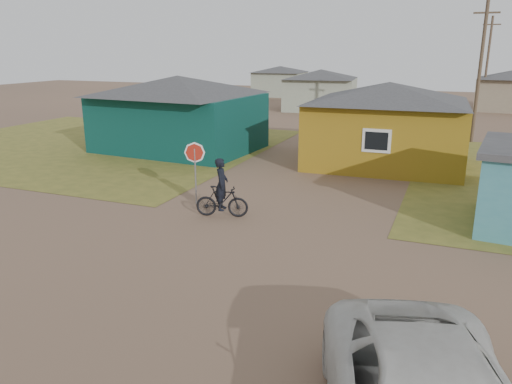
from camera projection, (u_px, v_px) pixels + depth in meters
ground at (203, 271)px, 12.54m from camera, size 120.00×120.00×0.00m
grass_nw at (94, 144)px, 29.13m from camera, size 20.00×18.00×0.00m
house_teal at (179, 112)px, 27.04m from camera, size 8.93×7.08×4.00m
house_yellow at (387, 123)px, 23.57m from camera, size 7.72×6.76×3.90m
house_pale_west at (320, 89)px, 44.48m from camera, size 7.04×6.15×3.60m
house_pale_north at (280, 81)px, 58.07m from camera, size 6.28×5.81×3.40m
utility_pole_near at (480, 71)px, 28.68m from camera, size 1.40×0.20×8.00m
utility_pole_far at (487, 63)px, 42.59m from camera, size 1.40×0.20×8.00m
stop_sign at (195, 158)px, 17.49m from camera, size 0.74×0.10×2.26m
cyclist at (222, 196)px, 16.43m from camera, size 1.82×0.92×1.98m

